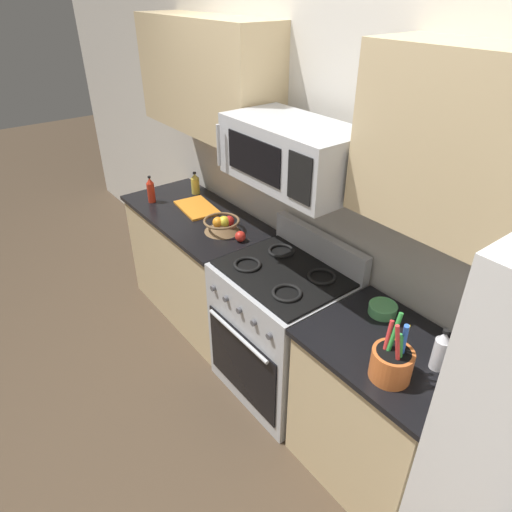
# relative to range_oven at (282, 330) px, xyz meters

# --- Properties ---
(ground_plane) EXTENTS (16.00, 16.00, 0.00)m
(ground_plane) POSITION_rel_range_oven_xyz_m (0.00, -0.70, -0.47)
(ground_plane) COLOR #473828
(wall_back) EXTENTS (8.00, 0.10, 2.60)m
(wall_back) POSITION_rel_range_oven_xyz_m (0.00, 0.39, 0.83)
(wall_back) COLOR beige
(wall_back) RESTS_ON ground
(counter_left) EXTENTS (1.28, 0.63, 0.91)m
(counter_left) POSITION_rel_range_oven_xyz_m (-1.03, -0.00, -0.02)
(counter_left) COLOR tan
(counter_left) RESTS_ON ground
(range_oven) EXTENTS (0.76, 0.68, 1.09)m
(range_oven) POSITION_rel_range_oven_xyz_m (0.00, 0.00, 0.00)
(range_oven) COLOR #B2B5BA
(range_oven) RESTS_ON ground
(counter_right) EXTENTS (0.79, 0.63, 0.91)m
(counter_right) POSITION_rel_range_oven_xyz_m (0.78, -0.00, -0.02)
(counter_right) COLOR tan
(counter_right) RESTS_ON ground
(microwave) EXTENTS (0.76, 0.44, 0.32)m
(microwave) POSITION_rel_range_oven_xyz_m (-0.00, 0.03, 1.17)
(microwave) COLOR #B2B5BA
(upper_cabinets_left) EXTENTS (1.27, 0.34, 0.71)m
(upper_cabinets_left) POSITION_rel_range_oven_xyz_m (-1.03, 0.17, 1.38)
(upper_cabinets_left) COLOR tan
(upper_cabinets_right) EXTENTS (0.78, 0.34, 0.71)m
(upper_cabinets_right) POSITION_rel_range_oven_xyz_m (0.79, 0.17, 1.38)
(upper_cabinets_right) COLOR tan
(utensil_crock) EXTENTS (0.18, 0.18, 0.33)m
(utensil_crock) POSITION_rel_range_oven_xyz_m (0.90, -0.16, 0.52)
(utensil_crock) COLOR #D1662D
(utensil_crock) RESTS_ON counter_right
(fruit_basket) EXTENTS (0.25, 0.25, 0.11)m
(fruit_basket) POSITION_rel_range_oven_xyz_m (-0.67, 0.01, 0.49)
(fruit_basket) COLOR brown
(fruit_basket) RESTS_ON counter_left
(apple_loose) EXTENTS (0.07, 0.07, 0.07)m
(apple_loose) POSITION_rel_range_oven_xyz_m (-0.48, 0.02, 0.47)
(apple_loose) COLOR red
(apple_loose) RESTS_ON counter_left
(cutting_board) EXTENTS (0.40, 0.28, 0.02)m
(cutting_board) POSITION_rel_range_oven_xyz_m (-1.09, 0.05, 0.44)
(cutting_board) COLOR orange
(cutting_board) RESTS_ON counter_left
(bottle_oil) EXTENTS (0.07, 0.07, 0.18)m
(bottle_oil) POSITION_rel_range_oven_xyz_m (-1.34, 0.20, 0.52)
(bottle_oil) COLOR gold
(bottle_oil) RESTS_ON counter_left
(bottle_hot_sauce) EXTENTS (0.06, 0.06, 0.21)m
(bottle_hot_sauce) POSITION_rel_range_oven_xyz_m (-1.41, -0.16, 0.53)
(bottle_hot_sauce) COLOR red
(bottle_hot_sauce) RESTS_ON counter_left
(bottle_vinegar) EXTENTS (0.07, 0.07, 0.22)m
(bottle_vinegar) POSITION_rel_range_oven_xyz_m (0.99, 0.05, 0.54)
(bottle_vinegar) COLOR silver
(bottle_vinegar) RESTS_ON counter_right
(prep_bowl) EXTENTS (0.15, 0.15, 0.06)m
(prep_bowl) POSITION_rel_range_oven_xyz_m (0.60, 0.17, 0.47)
(prep_bowl) COLOR #59AD66
(prep_bowl) RESTS_ON counter_right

